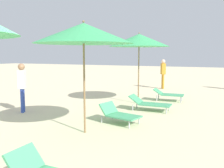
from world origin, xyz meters
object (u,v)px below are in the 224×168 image
(lounger_farthest_inland, at_px, (149,103))
(umbrella_second, at_px, (84,33))
(lounger_farthest_shoreside, at_px, (168,94))
(lounger_second_shoreside, at_px, (119,114))
(umbrella_farthest, at_px, (139,40))
(person_walking_near, at_px, (22,83))
(person_walking_mid, at_px, (163,71))

(lounger_farthest_inland, bearing_deg, umbrella_second, -105.97)
(lounger_farthest_shoreside, distance_m, lounger_farthest_inland, 2.21)
(lounger_farthest_inland, bearing_deg, lounger_second_shoreside, -101.42)
(lounger_second_shoreside, xyz_separation_m, umbrella_farthest, (-0.48, 3.15, 2.34))
(lounger_farthest_shoreside, xyz_separation_m, lounger_farthest_inland, (-0.20, -2.20, -0.03))
(lounger_farthest_inland, height_order, person_walking_near, person_walking_near)
(umbrella_farthest, distance_m, lounger_farthest_shoreside, 2.74)
(person_walking_mid, bearing_deg, lounger_farthest_shoreside, -103.27)
(lounger_second_shoreside, relative_size, person_walking_mid, 0.73)
(lounger_farthest_inland, distance_m, person_walking_mid, 6.18)
(umbrella_second, relative_size, lounger_farthest_inland, 1.92)
(umbrella_second, xyz_separation_m, person_walking_near, (-3.22, 1.09, -1.52))
(lounger_second_shoreside, xyz_separation_m, person_walking_mid, (-0.63, 8.07, 0.79))
(person_walking_mid, bearing_deg, lounger_farthest_inland, -111.08)
(umbrella_farthest, height_order, person_walking_near, umbrella_farthest)
(umbrella_second, xyz_separation_m, lounger_second_shoreside, (0.47, 1.21, -2.30))
(umbrella_second, bearing_deg, lounger_farthest_inland, 75.92)
(person_walking_near, bearing_deg, person_walking_mid, 38.05)
(person_walking_near, bearing_deg, umbrella_farthest, 14.10)
(lounger_second_shoreside, distance_m, lounger_farthest_shoreside, 4.25)
(lounger_farthest_shoreside, relative_size, person_walking_near, 0.77)
(umbrella_second, bearing_deg, lounger_second_shoreside, 68.75)
(lounger_second_shoreside, height_order, umbrella_farthest, umbrella_farthest)
(lounger_farthest_shoreside, bearing_deg, person_walking_mid, 102.12)
(lounger_second_shoreside, height_order, person_walking_mid, person_walking_mid)
(lounger_second_shoreside, bearing_deg, lounger_farthest_inland, 92.51)
(umbrella_farthest, bearing_deg, lounger_farthest_inland, -54.23)
(lounger_farthest_inland, relative_size, person_walking_near, 0.87)
(lounger_farthest_shoreside, bearing_deg, umbrella_second, -105.32)
(lounger_second_shoreside, bearing_deg, umbrella_second, -99.21)
(umbrella_second, height_order, lounger_second_shoreside, umbrella_second)
(lounger_farthest_inland, bearing_deg, person_walking_mid, 97.15)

